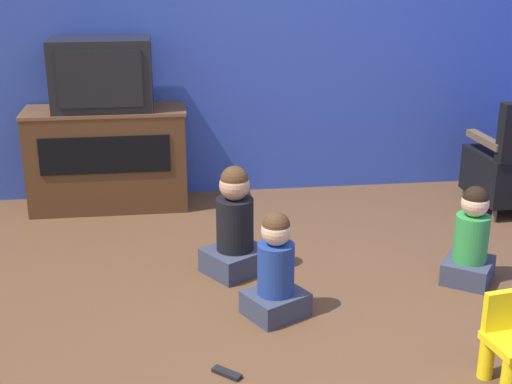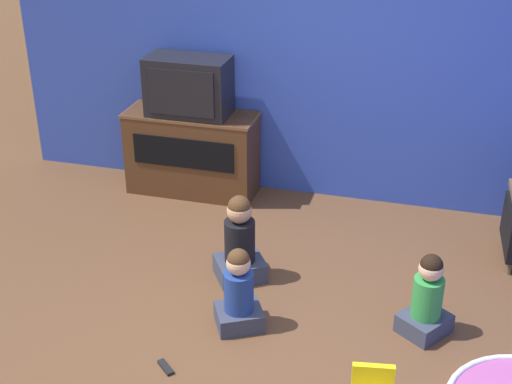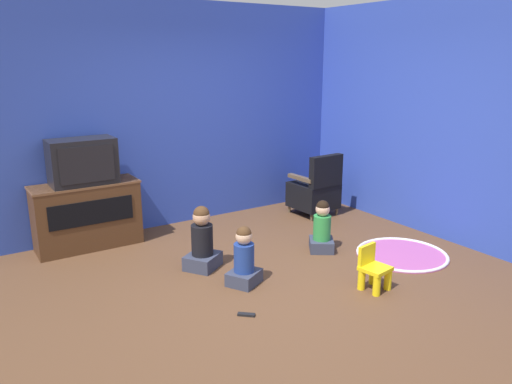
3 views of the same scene
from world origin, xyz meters
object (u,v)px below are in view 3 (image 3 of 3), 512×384
at_px(black_armchair, 315,191).
at_px(child_watching_right, 322,229).
at_px(remote_control, 246,315).
at_px(yellow_kid_chair, 373,271).
at_px(television, 82,161).
at_px(tv_cabinet, 87,214).
at_px(child_watching_center, 202,242).
at_px(child_watching_left, 244,259).

relative_size(black_armchair, child_watching_right, 1.47).
relative_size(child_watching_right, remote_control, 4.19).
distance_m(yellow_kid_chair, child_watching_right, 1.04).
bearing_deg(black_armchair, remote_control, 36.36).
height_order(television, child_watching_right, television).
distance_m(tv_cabinet, black_armchair, 3.01).
xyz_separation_m(television, yellow_kid_chair, (1.96, -2.56, -0.83)).
xyz_separation_m(child_watching_center, child_watching_right, (1.35, -0.30, -0.04)).
relative_size(black_armchair, child_watching_center, 1.29).
distance_m(tv_cabinet, television, 0.62).
xyz_separation_m(yellow_kid_chair, child_watching_right, (0.22, 1.01, 0.08)).
bearing_deg(tv_cabinet, child_watching_left, -61.57).
xyz_separation_m(tv_cabinet, child_watching_left, (0.99, -1.82, -0.14)).
relative_size(black_armchair, yellow_kid_chair, 2.06).
relative_size(television, black_armchair, 0.82).
relative_size(yellow_kid_chair, child_watching_left, 0.71).
bearing_deg(child_watching_center, tv_cabinet, 89.73).
height_order(yellow_kid_chair, child_watching_center, child_watching_center).
bearing_deg(remote_control, child_watching_left, -77.85).
relative_size(yellow_kid_chair, remote_control, 2.98).
relative_size(child_watching_left, remote_control, 4.18).
xyz_separation_m(black_armchair, child_watching_center, (-2.15, -0.79, -0.05)).
bearing_deg(child_watching_right, television, 90.09).
bearing_deg(child_watching_left, remote_control, -148.62).
bearing_deg(child_watching_center, black_armchair, -13.39).
xyz_separation_m(black_armchair, yellow_kid_chair, (-1.02, -2.10, -0.16)).
distance_m(tv_cabinet, child_watching_left, 2.08).
distance_m(yellow_kid_chair, child_watching_left, 1.23).
distance_m(television, yellow_kid_chair, 3.32).
bearing_deg(child_watching_right, black_armchair, -0.96).
bearing_deg(child_watching_center, child_watching_left, -107.37).
height_order(tv_cabinet, black_armchair, black_armchair).
bearing_deg(television, yellow_kid_chair, -52.58).
distance_m(tv_cabinet, child_watching_center, 1.51).
relative_size(yellow_kid_chair, child_watching_center, 0.63).
distance_m(child_watching_right, remote_control, 1.72).
bearing_deg(black_armchair, tv_cabinet, -12.04).
height_order(television, child_watching_center, television).
xyz_separation_m(black_armchair, child_watching_left, (-1.99, -1.34, -0.09)).
xyz_separation_m(tv_cabinet, yellow_kid_chair, (1.96, -2.57, -0.21)).
bearing_deg(child_watching_right, remote_control, 153.36).
height_order(child_watching_left, child_watching_right, child_watching_right).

